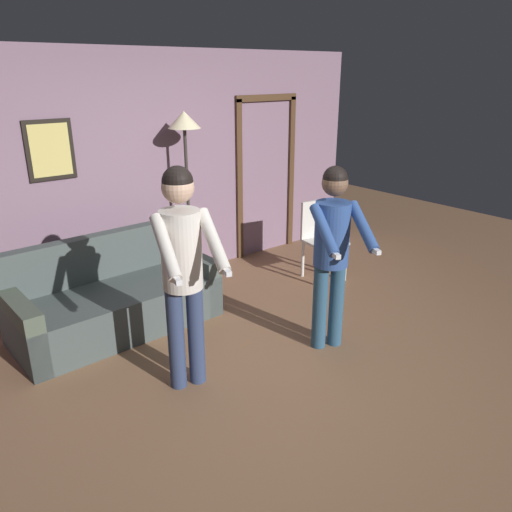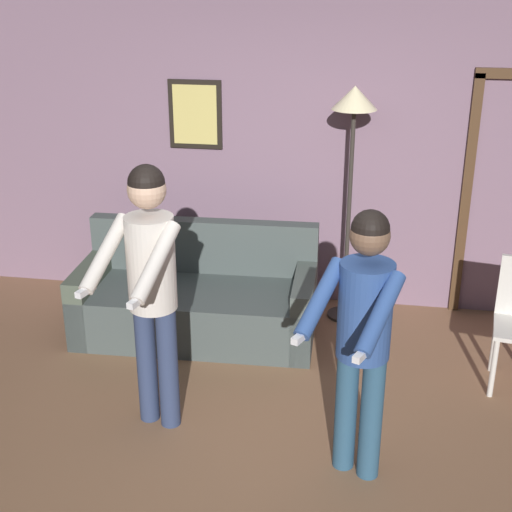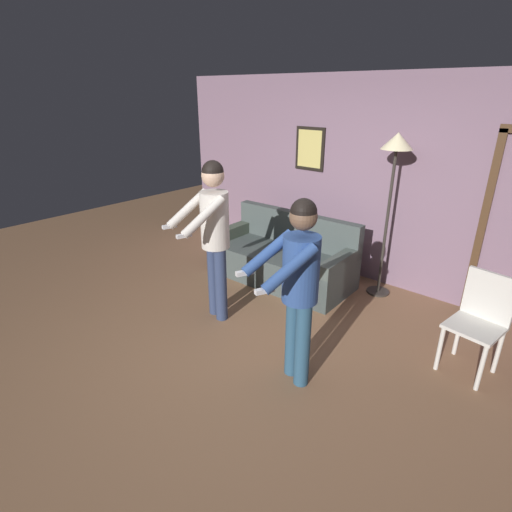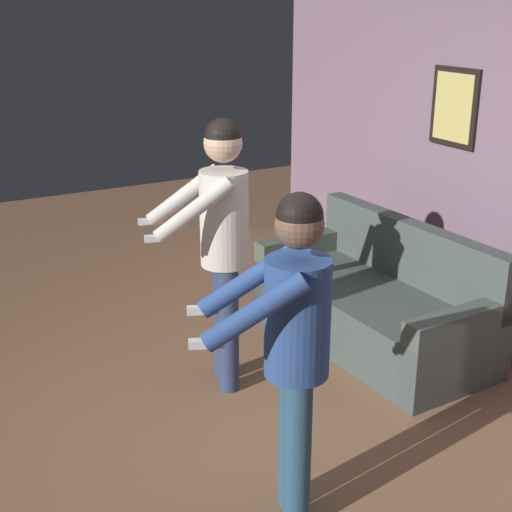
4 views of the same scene
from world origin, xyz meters
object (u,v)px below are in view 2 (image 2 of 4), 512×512
(person_standing_right, at_px, (363,325))
(person_standing_left, at_px, (150,275))
(couch, at_px, (198,301))
(torchiere_lamp, at_px, (353,125))

(person_standing_right, bearing_deg, person_standing_left, 167.48)
(couch, xyz_separation_m, torchiere_lamp, (1.17, 0.48, 1.38))
(couch, height_order, person_standing_left, person_standing_left)
(person_standing_right, bearing_deg, couch, 130.68)
(torchiere_lamp, distance_m, person_standing_left, 2.16)
(couch, bearing_deg, person_standing_left, -88.31)
(couch, xyz_separation_m, person_standing_right, (1.33, -1.55, 0.71))
(couch, distance_m, person_standing_left, 1.49)
(couch, relative_size, person_standing_left, 1.10)
(couch, bearing_deg, person_standing_right, -49.32)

